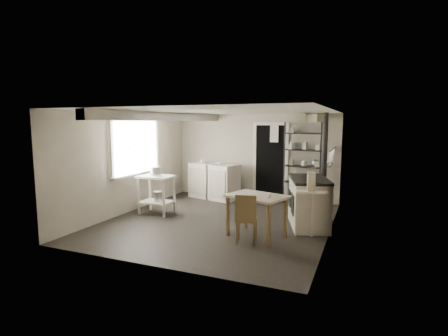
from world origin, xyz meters
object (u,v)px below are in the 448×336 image
at_px(shelf_rack, 304,167).
at_px(work_table, 256,217).
at_px(base_cabinets, 214,182).
at_px(flour_sack, 295,195).
at_px(stockpot, 156,172).
at_px(chair, 247,215).
at_px(stove, 309,205).
at_px(prep_table, 157,196).

distance_m(shelf_rack, work_table, 3.05).
relative_size(base_cabinets, flour_sack, 3.27).
xyz_separation_m(stockpot, work_table, (2.65, -0.78, -0.56)).
relative_size(chair, flour_sack, 1.95).
height_order(base_cabinets, stove, base_cabinets).
xyz_separation_m(base_cabinets, chair, (1.96, -3.02, 0.02)).
height_order(stockpot, chair, stockpot).
bearing_deg(chair, work_table, 64.42).
bearing_deg(work_table, chair, -103.18).
height_order(work_table, chair, chair).
bearing_deg(chair, base_cabinets, 110.61).
bearing_deg(prep_table, shelf_rack, 37.78).
distance_m(base_cabinets, flour_sack, 2.22).
bearing_deg(prep_table, work_table, -15.19).
distance_m(base_cabinets, work_table, 3.38).
bearing_deg(shelf_rack, prep_table, -130.74).
height_order(shelf_rack, work_table, shelf_rack).
height_order(stockpot, base_cabinets, stockpot).
distance_m(prep_table, stockpot, 0.55).
height_order(base_cabinets, shelf_rack, shelf_rack).
distance_m(stockpot, stove, 3.47).
relative_size(stockpot, shelf_rack, 0.13).
relative_size(prep_table, base_cabinets, 0.60).
bearing_deg(prep_table, base_cabinets, 74.66).
relative_size(base_cabinets, shelf_rack, 0.70).
bearing_deg(shelf_rack, stove, -66.13).
bearing_deg(stove, flour_sack, 90.79).
bearing_deg(prep_table, chair, -22.33).
bearing_deg(stockpot, chair, -23.30).
distance_m(shelf_rack, chair, 3.36).
height_order(prep_table, work_table, prep_table).
relative_size(stockpot, stove, 0.21).
bearing_deg(shelf_rack, chair, -85.79).
bearing_deg(flour_sack, prep_table, -142.01).
distance_m(work_table, chair, 0.35).
relative_size(prep_table, flour_sack, 1.97).
bearing_deg(chair, shelf_rack, 70.33).
bearing_deg(base_cabinets, stove, -14.76).
bearing_deg(stockpot, shelf_rack, 36.23).
xyz_separation_m(stove, chair, (-0.85, -1.36, 0.04)).
distance_m(stockpot, base_cabinets, 2.06).
bearing_deg(stove, base_cabinets, 131.80).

